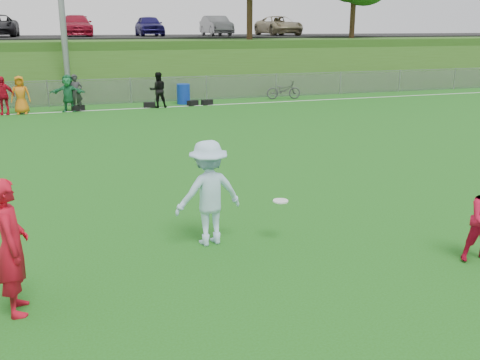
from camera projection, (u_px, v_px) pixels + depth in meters
name	position (u px, v px, depth m)	size (l,w,h in m)	color
ground	(280.00, 256.00, 9.21)	(120.00, 120.00, 0.00)	#1F5612
sideline_far	(137.00, 108.00, 25.62)	(60.00, 0.10, 0.01)	white
fence	(131.00, 90.00, 27.27)	(58.00, 0.06, 1.30)	gray
berm	(110.00, 60.00, 37.06)	(120.00, 18.00, 3.00)	#2C5217
parking_lot	(106.00, 37.00, 38.45)	(120.00, 12.00, 0.10)	black
car_row	(89.00, 26.00, 36.97)	(32.04, 5.18, 1.44)	silver
spectator_row	(70.00, 93.00, 24.49)	(7.84, 0.85, 1.69)	#B90C20
gear_bags	(158.00, 105.00, 26.00)	(6.82, 0.52, 0.26)	black
player_red_left	(11.00, 247.00, 7.19)	(0.70, 0.46, 1.93)	red
player_blue	(209.00, 193.00, 9.53)	(1.23, 0.71, 1.91)	#AED4F1
frisbee	(281.00, 201.00, 9.68)	(0.28, 0.28, 0.03)	white
recycling_bin	(183.00, 94.00, 27.02)	(0.67, 0.67, 1.00)	#0E2E9A
bicycle	(284.00, 90.00, 28.83)	(0.64, 1.84, 0.97)	#323235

